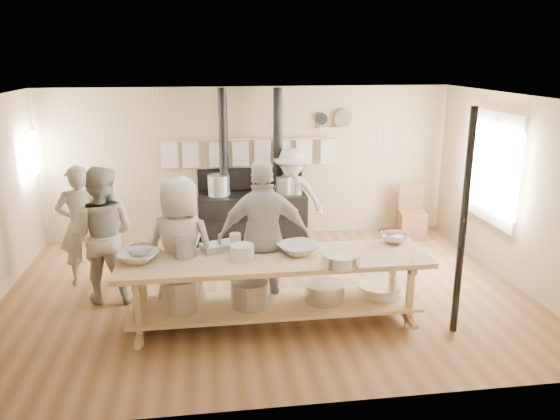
{
  "coord_description": "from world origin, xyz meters",
  "views": [
    {
      "loc": [
        -0.76,
        -6.78,
        3.13
      ],
      "look_at": [
        0.21,
        0.2,
        1.1
      ],
      "focal_mm": 35.0,
      "sensor_mm": 36.0,
      "label": 1
    }
  ],
  "objects_px": {
    "prep_table": "(274,284)",
    "cook_far_left": "(81,225)",
    "cook_left": "(102,235)",
    "cook_center": "(181,249)",
    "cook_right": "(264,238)",
    "chair": "(412,222)",
    "roasting_pan": "(218,247)",
    "cook_by_window": "(292,197)",
    "stove": "(252,212)"
  },
  "relations": [
    {
      "from": "prep_table",
      "to": "cook_far_left",
      "type": "bearing_deg",
      "value": 147.18
    },
    {
      "from": "cook_left",
      "to": "cook_center",
      "type": "distance_m",
      "value": 1.19
    },
    {
      "from": "prep_table",
      "to": "cook_right",
      "type": "bearing_deg",
      "value": 101.88
    },
    {
      "from": "chair",
      "to": "roasting_pan",
      "type": "relative_size",
      "value": 2.39
    },
    {
      "from": "cook_by_window",
      "to": "roasting_pan",
      "type": "height_order",
      "value": "cook_by_window"
    },
    {
      "from": "cook_left",
      "to": "roasting_pan",
      "type": "bearing_deg",
      "value": 163.74
    },
    {
      "from": "prep_table",
      "to": "cook_far_left",
      "type": "xyz_separation_m",
      "value": [
        -2.49,
        1.6,
        0.33
      ]
    },
    {
      "from": "cook_center",
      "to": "cook_by_window",
      "type": "bearing_deg",
      "value": -105.88
    },
    {
      "from": "prep_table",
      "to": "roasting_pan",
      "type": "height_order",
      "value": "roasting_pan"
    },
    {
      "from": "stove",
      "to": "prep_table",
      "type": "xyz_separation_m",
      "value": [
        -0.0,
        -3.02,
        -0.0
      ]
    },
    {
      "from": "stove",
      "to": "cook_left",
      "type": "height_order",
      "value": "stove"
    },
    {
      "from": "cook_right",
      "to": "prep_table",
      "type": "bearing_deg",
      "value": 103.21
    },
    {
      "from": "stove",
      "to": "cook_center",
      "type": "xyz_separation_m",
      "value": [
        -1.08,
        -2.64,
        0.36
      ]
    },
    {
      "from": "cook_center",
      "to": "roasting_pan",
      "type": "bearing_deg",
      "value": -167.21
    },
    {
      "from": "cook_far_left",
      "to": "prep_table",
      "type": "bearing_deg",
      "value": 130.21
    },
    {
      "from": "cook_right",
      "to": "cook_by_window",
      "type": "relative_size",
      "value": 1.18
    },
    {
      "from": "chair",
      "to": "cook_far_left",
      "type": "bearing_deg",
      "value": -158.08
    },
    {
      "from": "prep_table",
      "to": "cook_by_window",
      "type": "distance_m",
      "value": 2.94
    },
    {
      "from": "chair",
      "to": "cook_by_window",
      "type": "bearing_deg",
      "value": -171.01
    },
    {
      "from": "prep_table",
      "to": "chair",
      "type": "height_order",
      "value": "chair"
    },
    {
      "from": "cook_by_window",
      "to": "chair",
      "type": "xyz_separation_m",
      "value": [
        2.14,
        0.02,
        -0.54
      ]
    },
    {
      "from": "roasting_pan",
      "to": "cook_far_left",
      "type": "bearing_deg",
      "value": 145.5
    },
    {
      "from": "cook_far_left",
      "to": "roasting_pan",
      "type": "relative_size",
      "value": 4.29
    },
    {
      "from": "cook_by_window",
      "to": "chair",
      "type": "height_order",
      "value": "cook_by_window"
    },
    {
      "from": "cook_right",
      "to": "roasting_pan",
      "type": "relative_size",
      "value": 4.9
    },
    {
      "from": "cook_left",
      "to": "cook_by_window",
      "type": "height_order",
      "value": "cook_left"
    },
    {
      "from": "cook_center",
      "to": "cook_by_window",
      "type": "distance_m",
      "value": 3.02
    },
    {
      "from": "stove",
      "to": "cook_by_window",
      "type": "bearing_deg",
      "value": -14.15
    },
    {
      "from": "prep_table",
      "to": "cook_far_left",
      "type": "distance_m",
      "value": 2.98
    },
    {
      "from": "cook_by_window",
      "to": "chair",
      "type": "relative_size",
      "value": 1.74
    },
    {
      "from": "stove",
      "to": "roasting_pan",
      "type": "relative_size",
      "value": 6.58
    },
    {
      "from": "prep_table",
      "to": "cook_center",
      "type": "relative_size",
      "value": 2.05
    },
    {
      "from": "prep_table",
      "to": "chair",
      "type": "xyz_separation_m",
      "value": [
        2.81,
        2.87,
        -0.24
      ]
    },
    {
      "from": "cook_far_left",
      "to": "cook_by_window",
      "type": "relative_size",
      "value": 1.03
    },
    {
      "from": "cook_left",
      "to": "roasting_pan",
      "type": "height_order",
      "value": "cook_left"
    },
    {
      "from": "cook_right",
      "to": "roasting_pan",
      "type": "distance_m",
      "value": 0.56
    },
    {
      "from": "cook_center",
      "to": "chair",
      "type": "bearing_deg",
      "value": -128.05
    },
    {
      "from": "prep_table",
      "to": "chair",
      "type": "relative_size",
      "value": 3.82
    },
    {
      "from": "cook_far_left",
      "to": "chair",
      "type": "xyz_separation_m",
      "value": [
        5.3,
        1.26,
        -0.57
      ]
    },
    {
      "from": "stove",
      "to": "cook_far_left",
      "type": "xyz_separation_m",
      "value": [
        -2.49,
        -1.41,
        0.33
      ]
    },
    {
      "from": "prep_table",
      "to": "cook_left",
      "type": "relative_size",
      "value": 2.01
    },
    {
      "from": "cook_right",
      "to": "cook_far_left",
      "type": "bearing_deg",
      "value": -26.01
    },
    {
      "from": "roasting_pan",
      "to": "stove",
      "type": "bearing_deg",
      "value": 76.7
    },
    {
      "from": "cook_far_left",
      "to": "chair",
      "type": "distance_m",
      "value": 5.48
    },
    {
      "from": "cook_far_left",
      "to": "chair",
      "type": "height_order",
      "value": "cook_far_left"
    },
    {
      "from": "prep_table",
      "to": "cook_left",
      "type": "bearing_deg",
      "value": 154.55
    },
    {
      "from": "cook_left",
      "to": "cook_right",
      "type": "distance_m",
      "value": 2.12
    },
    {
      "from": "stove",
      "to": "cook_by_window",
      "type": "height_order",
      "value": "stove"
    },
    {
      "from": "stove",
      "to": "cook_center",
      "type": "relative_size",
      "value": 1.48
    },
    {
      "from": "prep_table",
      "to": "cook_right",
      "type": "xyz_separation_m",
      "value": [
        -0.08,
        0.36,
        0.45
      ]
    }
  ]
}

